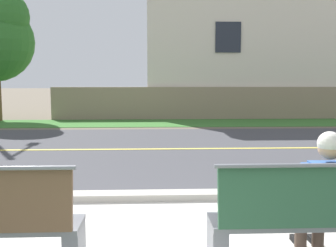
# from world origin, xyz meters

# --- Properties ---
(ground_plane) EXTENTS (140.00, 140.00, 0.00)m
(ground_plane) POSITION_xyz_m (0.00, 8.00, 0.00)
(ground_plane) COLOR #665B4C
(curb_edge) EXTENTS (44.00, 0.30, 0.11)m
(curb_edge) POSITION_xyz_m (0.00, 2.35, 0.06)
(curb_edge) COLOR #ADA89E
(curb_edge) RESTS_ON ground_plane
(street_asphalt) EXTENTS (52.00, 8.00, 0.01)m
(street_asphalt) POSITION_xyz_m (0.00, 6.50, 0.00)
(street_asphalt) COLOR #424247
(street_asphalt) RESTS_ON ground_plane
(road_centre_line) EXTENTS (48.00, 0.14, 0.01)m
(road_centre_line) POSITION_xyz_m (0.00, 6.50, 0.01)
(road_centre_line) COLOR #E0CC4C
(road_centre_line) RESTS_ON ground_plane
(far_verge_grass) EXTENTS (48.00, 2.80, 0.02)m
(far_verge_grass) POSITION_xyz_m (0.00, 12.45, 0.01)
(far_verge_grass) COLOR #38702D
(far_verge_grass) RESTS_ON ground_plane
(bench_right) EXTENTS (1.84, 0.48, 1.01)m
(bench_right) POSITION_xyz_m (1.50, 0.20, 0.46)
(bench_right) COLOR slate
(bench_right) RESTS_ON ground_plane
(seated_person_blue) EXTENTS (0.52, 0.68, 1.25)m
(seated_person_blue) POSITION_xyz_m (1.66, 0.37, 0.68)
(seated_person_blue) COLOR #47382D
(seated_person_blue) RESTS_ON ground_plane
(garden_wall) EXTENTS (13.00, 0.36, 1.40)m
(garden_wall) POSITION_xyz_m (2.30, 14.05, 0.70)
(garden_wall) COLOR gray
(garden_wall) RESTS_ON ground_plane
(house_across_street) EXTENTS (13.64, 6.91, 7.01)m
(house_across_street) POSITION_xyz_m (6.22, 17.25, 3.55)
(house_across_street) COLOR beige
(house_across_street) RESTS_ON ground_plane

